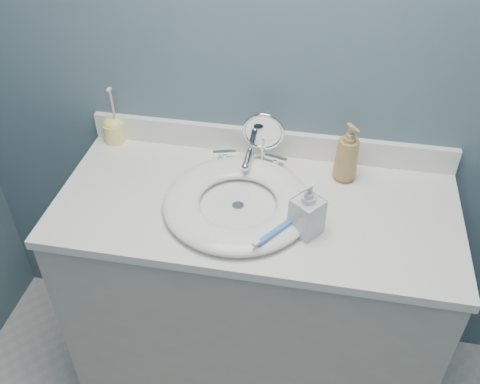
% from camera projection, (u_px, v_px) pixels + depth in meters
% --- Properties ---
extents(back_wall, '(2.20, 0.02, 2.40)m').
position_uv_depth(back_wall, '(273.00, 65.00, 1.62)').
color(back_wall, '#49636E').
rests_on(back_wall, ground).
extents(vanity_cabinet, '(1.20, 0.55, 0.85)m').
position_uv_depth(vanity_cabinet, '(254.00, 299.00, 1.91)').
color(vanity_cabinet, '#B9B5A9').
rests_on(vanity_cabinet, ground).
extents(countertop, '(1.22, 0.57, 0.03)m').
position_uv_depth(countertop, '(256.00, 206.00, 1.63)').
color(countertop, white).
rests_on(countertop, vanity_cabinet).
extents(backsplash, '(1.22, 0.02, 0.09)m').
position_uv_depth(backsplash, '(269.00, 142.00, 1.79)').
color(backsplash, white).
rests_on(backsplash, countertop).
extents(basin, '(0.45, 0.45, 0.04)m').
position_uv_depth(basin, '(238.00, 202.00, 1.59)').
color(basin, white).
rests_on(basin, countertop).
extents(drain, '(0.04, 0.04, 0.01)m').
position_uv_depth(drain, '(238.00, 206.00, 1.60)').
color(drain, silver).
rests_on(drain, countertop).
extents(faucet, '(0.25, 0.13, 0.07)m').
position_uv_depth(faucet, '(249.00, 161.00, 1.74)').
color(faucet, silver).
rests_on(faucet, countertop).
extents(makeup_mirror, '(0.13, 0.08, 0.20)m').
position_uv_depth(makeup_mirror, '(263.00, 138.00, 1.70)').
color(makeup_mirror, silver).
rests_on(makeup_mirror, countertop).
extents(soap_bottle_amber, '(0.11, 0.11, 0.20)m').
position_uv_depth(soap_bottle_amber, '(347.00, 152.00, 1.65)').
color(soap_bottle_amber, '#A28049').
rests_on(soap_bottle_amber, countertop).
extents(soap_bottle_clear, '(0.11, 0.11, 0.17)m').
position_uv_depth(soap_bottle_clear, '(308.00, 208.00, 1.47)').
color(soap_bottle_clear, silver).
rests_on(soap_bottle_clear, countertop).
extents(toothbrush_holder, '(0.07, 0.07, 0.21)m').
position_uv_depth(toothbrush_holder, '(114.00, 129.00, 1.85)').
color(toothbrush_holder, '#F8F57C').
rests_on(toothbrush_holder, countertop).
extents(toothbrush_lying, '(0.11, 0.15, 0.02)m').
position_uv_depth(toothbrush_lying, '(276.00, 231.00, 1.46)').
color(toothbrush_lying, '#397FCD').
rests_on(toothbrush_lying, basin).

